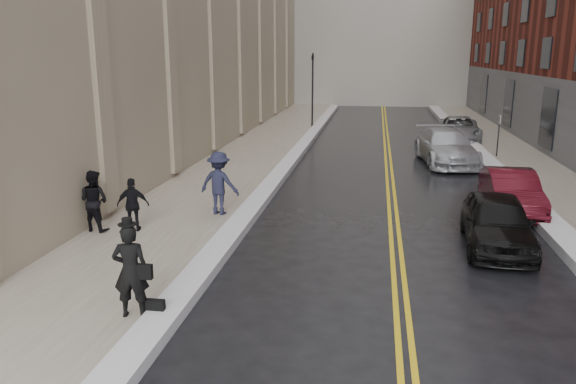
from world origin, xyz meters
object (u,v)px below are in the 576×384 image
(car_maroon, at_px, (511,192))
(pedestrian_a, at_px, (94,201))
(pedestrian_b, at_px, (219,183))
(car_silver_near, at_px, (446,147))
(car_silver_far, at_px, (459,129))
(car_black, at_px, (497,222))
(pedestrian_main, at_px, (131,271))
(pedestrian_c, at_px, (133,205))

(car_maroon, bearing_deg, pedestrian_a, -159.74)
(car_maroon, relative_size, pedestrian_b, 2.12)
(car_silver_near, relative_size, car_silver_far, 1.08)
(car_black, height_order, pedestrian_a, pedestrian_a)
(pedestrian_main, xyz_separation_m, pedestrian_b, (-0.27, 7.30, 0.07))
(pedestrian_b, height_order, pedestrian_c, pedestrian_b)
(car_maroon, distance_m, pedestrian_c, 12.23)
(car_black, xyz_separation_m, pedestrian_a, (-11.40, -0.67, 0.31))
(car_black, height_order, pedestrian_b, pedestrian_b)
(car_silver_near, relative_size, pedestrian_b, 2.79)
(car_silver_near, height_order, pedestrian_main, pedestrian_main)
(car_silver_near, height_order, pedestrian_a, pedestrian_a)
(pedestrian_main, bearing_deg, car_maroon, -145.64)
(car_maroon, distance_m, car_silver_near, 8.54)
(car_maroon, bearing_deg, car_black, -106.49)
(pedestrian_c, bearing_deg, car_silver_far, -132.24)
(car_black, bearing_deg, pedestrian_main, -140.41)
(car_black, bearing_deg, car_maroon, 76.64)
(car_maroon, distance_m, pedestrian_main, 13.21)
(pedestrian_main, bearing_deg, car_black, -156.02)
(pedestrian_a, xyz_separation_m, pedestrian_b, (3.13, 2.24, 0.12))
(pedestrian_a, height_order, pedestrian_c, pedestrian_a)
(car_silver_far, distance_m, pedestrian_b, 20.66)
(pedestrian_main, relative_size, pedestrian_c, 1.20)
(pedestrian_c, bearing_deg, car_maroon, -171.25)
(car_black, xyz_separation_m, pedestrian_main, (-8.00, -5.73, 0.36))
(pedestrian_a, bearing_deg, pedestrian_c, -161.74)
(car_silver_near, bearing_deg, pedestrian_main, -120.68)
(car_black, bearing_deg, car_silver_far, 89.34)
(car_silver_far, distance_m, pedestrian_c, 23.48)
(car_black, height_order, car_silver_near, car_silver_near)
(car_silver_far, relative_size, pedestrian_c, 3.34)
(car_black, xyz_separation_m, car_silver_near, (0.00, 12.23, 0.09))
(car_maroon, relative_size, pedestrian_c, 2.74)
(pedestrian_main, distance_m, pedestrian_b, 7.31)
(car_maroon, height_order, pedestrian_a, pedestrian_a)
(car_silver_near, distance_m, pedestrian_main, 19.66)
(pedestrian_a, bearing_deg, pedestrian_main, 135.97)
(car_maroon, bearing_deg, car_silver_far, 89.32)
(car_maroon, distance_m, car_silver_far, 15.96)
(car_maroon, relative_size, pedestrian_main, 2.28)
(car_black, height_order, pedestrian_c, pedestrian_c)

